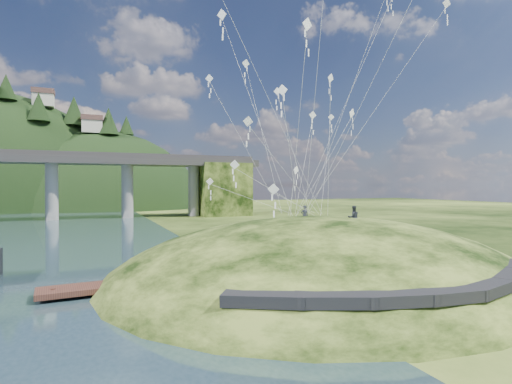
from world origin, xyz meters
name	(u,v)px	position (x,y,z in m)	size (l,w,h in m)	color
ground	(237,295)	(0.00, 0.00, 0.00)	(320.00, 320.00, 0.00)	black
grass_hill	(320,296)	(8.00, 2.00, -1.50)	(36.00, 32.00, 13.00)	black
footpath	(429,287)	(7.46, -9.74, 2.08)	(22.29, 5.84, 0.83)	black
wooden_dock	(152,282)	(-5.12, 4.14, 0.48)	(15.35, 3.49, 1.09)	#371C16
kite_flyers	(340,206)	(9.96, 2.11, 5.89)	(3.85, 3.73, 1.97)	#23262E
kite_swarm	(297,72)	(6.14, 2.53, 16.73)	(21.09, 17.36, 18.37)	white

